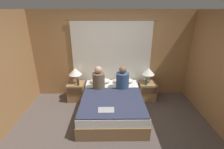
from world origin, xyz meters
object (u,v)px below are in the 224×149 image
at_px(bed, 112,105).
at_px(person_right_in_bed, 123,79).
at_px(laptop_on_bed, 106,110).
at_px(pillow_left, 100,81).
at_px(nightstand_right, 147,91).
at_px(beer_bottle_on_right_stand, 146,82).
at_px(person_left_in_bed, 99,79).
at_px(beer_bottle_on_left_stand, 78,82).
at_px(nightstand_left, 76,91).
at_px(pillow_right, 123,81).
at_px(lamp_left, 75,73).
at_px(lamp_right, 148,73).

xyz_separation_m(bed, person_right_in_bed, (0.28, 0.42, 0.51)).
bearing_deg(laptop_on_bed, person_right_in_bed, 69.03).
bearing_deg(pillow_left, nightstand_right, -2.82).
bearing_deg(laptop_on_bed, pillow_left, 97.85).
bearing_deg(beer_bottle_on_right_stand, laptop_on_bed, -131.34).
bearing_deg(person_left_in_bed, bed, -49.97).
bearing_deg(beer_bottle_on_left_stand, beer_bottle_on_right_stand, 0.00).
bearing_deg(laptop_on_bed, bed, 78.60).
xyz_separation_m(nightstand_left, laptop_on_bed, (0.90, -1.37, 0.28)).
relative_size(beer_bottle_on_left_stand, beer_bottle_on_right_stand, 0.99).
bearing_deg(pillow_left, pillow_right, 0.00).
xyz_separation_m(nightstand_left, nightstand_right, (2.08, 0.00, 0.00)).
distance_m(pillow_left, pillow_right, 0.67).
xyz_separation_m(person_left_in_bed, beer_bottle_on_left_stand, (-0.58, 0.15, -0.15)).
bearing_deg(pillow_right, laptop_on_bed, -107.99).
height_order(nightstand_left, person_left_in_bed, person_left_in_bed).
height_order(nightstand_left, pillow_right, pillow_right).
relative_size(nightstand_left, pillow_right, 0.88).
bearing_deg(lamp_left, person_left_in_bed, -26.95).
distance_m(bed, person_left_in_bed, 0.76).
relative_size(nightstand_left, pillow_left, 0.88).
bearing_deg(nightstand_left, lamp_right, 1.73).
distance_m(lamp_left, beer_bottle_on_right_stand, 2.01).
height_order(beer_bottle_on_left_stand, beer_bottle_on_right_stand, beer_bottle_on_right_stand).
relative_size(bed, beer_bottle_on_right_stand, 8.15).
distance_m(bed, beer_bottle_on_left_stand, 1.15).
bearing_deg(nightstand_right, pillow_right, 174.53).
distance_m(lamp_left, laptop_on_bed, 1.72).
bearing_deg(lamp_left, pillow_left, 0.38).
distance_m(lamp_right, person_left_in_bed, 1.44).
distance_m(bed, lamp_left, 1.41).
bearing_deg(person_left_in_bed, lamp_left, 153.05).
height_order(bed, person_left_in_bed, person_left_in_bed).
relative_size(bed, person_left_in_bed, 3.10).
relative_size(lamp_right, pillow_left, 0.73).
distance_m(nightstand_right, laptop_on_bed, 1.83).
relative_size(nightstand_left, nightstand_right, 1.00).
height_order(pillow_left, beer_bottle_on_right_stand, beer_bottle_on_right_stand).
distance_m(person_left_in_bed, laptop_on_bed, 1.13).
xyz_separation_m(lamp_left, beer_bottle_on_right_stand, (1.99, -0.20, -0.20)).
height_order(lamp_right, person_right_in_bed, person_right_in_bed).
bearing_deg(lamp_left, laptop_on_bed, -57.83).
relative_size(pillow_left, person_left_in_bed, 0.95).
bearing_deg(pillow_right, lamp_left, -179.80).
bearing_deg(lamp_right, beer_bottle_on_left_stand, -174.21).
distance_m(pillow_right, person_right_in_bed, 0.41).
relative_size(nightstand_left, beer_bottle_on_left_stand, 2.22).
xyz_separation_m(nightstand_right, pillow_right, (-0.70, 0.07, 0.30)).
bearing_deg(nightstand_right, bed, -145.76).
bearing_deg(pillow_right, beer_bottle_on_left_stand, -170.82).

